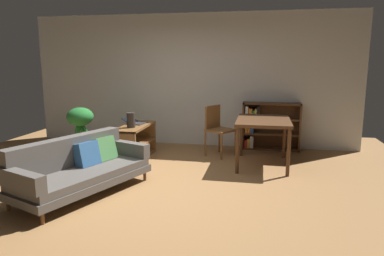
{
  "coord_description": "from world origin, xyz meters",
  "views": [
    {
      "loc": [
        1.46,
        -4.53,
        1.72
      ],
      "look_at": [
        0.48,
        0.44,
        0.77
      ],
      "focal_mm": 32.93,
      "sensor_mm": 36.0,
      "label": 1
    }
  ],
  "objects_px": {
    "fabric_couch": "(80,167)",
    "open_laptop": "(136,122)",
    "dining_chair_near": "(217,127)",
    "desk_speaker": "(131,120)",
    "bookshelf": "(267,126)",
    "media_console": "(135,142)",
    "potted_floor_plant": "(81,123)",
    "dining_table": "(263,124)"
  },
  "relations": [
    {
      "from": "fabric_couch",
      "to": "open_laptop",
      "type": "height_order",
      "value": "fabric_couch"
    },
    {
      "from": "dining_chair_near",
      "to": "open_laptop",
      "type": "bearing_deg",
      "value": -167.21
    },
    {
      "from": "open_laptop",
      "to": "dining_chair_near",
      "type": "relative_size",
      "value": 0.46
    },
    {
      "from": "desk_speaker",
      "to": "bookshelf",
      "type": "height_order",
      "value": "bookshelf"
    },
    {
      "from": "open_laptop",
      "to": "dining_chair_near",
      "type": "height_order",
      "value": "dining_chair_near"
    },
    {
      "from": "media_console",
      "to": "bookshelf",
      "type": "height_order",
      "value": "bookshelf"
    },
    {
      "from": "fabric_couch",
      "to": "dining_chair_near",
      "type": "distance_m",
      "value": 2.77
    },
    {
      "from": "fabric_couch",
      "to": "bookshelf",
      "type": "xyz_separation_m",
      "value": [
        2.47,
        2.93,
        0.13
      ]
    },
    {
      "from": "desk_speaker",
      "to": "potted_floor_plant",
      "type": "relative_size",
      "value": 0.28
    },
    {
      "from": "desk_speaker",
      "to": "potted_floor_plant",
      "type": "distance_m",
      "value": 1.05
    },
    {
      "from": "bookshelf",
      "to": "fabric_couch",
      "type": "bearing_deg",
      "value": -130.09
    },
    {
      "from": "bookshelf",
      "to": "dining_chair_near",
      "type": "bearing_deg",
      "value": -144.79
    },
    {
      "from": "fabric_couch",
      "to": "desk_speaker",
      "type": "relative_size",
      "value": 7.77
    },
    {
      "from": "open_laptop",
      "to": "bookshelf",
      "type": "distance_m",
      "value": 2.59
    },
    {
      "from": "bookshelf",
      "to": "media_console",
      "type": "bearing_deg",
      "value": -153.35
    },
    {
      "from": "open_laptop",
      "to": "dining_chair_near",
      "type": "bearing_deg",
      "value": 12.79
    },
    {
      "from": "media_console",
      "to": "desk_speaker",
      "type": "distance_m",
      "value": 0.48
    },
    {
      "from": "dining_table",
      "to": "dining_chair_near",
      "type": "bearing_deg",
      "value": 147.99
    },
    {
      "from": "open_laptop",
      "to": "potted_floor_plant",
      "type": "xyz_separation_m",
      "value": [
        -0.97,
        -0.26,
        -0.01
      ]
    },
    {
      "from": "open_laptop",
      "to": "media_console",
      "type": "bearing_deg",
      "value": -75.02
    },
    {
      "from": "dining_table",
      "to": "fabric_couch",
      "type": "bearing_deg",
      "value": -143.43
    },
    {
      "from": "open_laptop",
      "to": "desk_speaker",
      "type": "xyz_separation_m",
      "value": [
        0.06,
        -0.39,
        0.1
      ]
    },
    {
      "from": "fabric_couch",
      "to": "bookshelf",
      "type": "height_order",
      "value": "bookshelf"
    },
    {
      "from": "open_laptop",
      "to": "dining_chair_near",
      "type": "distance_m",
      "value": 1.52
    },
    {
      "from": "dining_chair_near",
      "to": "bookshelf",
      "type": "xyz_separation_m",
      "value": [
        0.92,
        0.65,
        -0.06
      ]
    },
    {
      "from": "open_laptop",
      "to": "potted_floor_plant",
      "type": "distance_m",
      "value": 1.0
    },
    {
      "from": "fabric_couch",
      "to": "bookshelf",
      "type": "relative_size",
      "value": 1.79
    },
    {
      "from": "media_console",
      "to": "desk_speaker",
      "type": "height_order",
      "value": "desk_speaker"
    },
    {
      "from": "open_laptop",
      "to": "fabric_couch",
      "type": "bearing_deg",
      "value": -92.19
    },
    {
      "from": "bookshelf",
      "to": "dining_table",
      "type": "bearing_deg",
      "value": -94.22
    },
    {
      "from": "dining_table",
      "to": "media_console",
      "type": "bearing_deg",
      "value": -179.74
    },
    {
      "from": "desk_speaker",
      "to": "dining_chair_near",
      "type": "bearing_deg",
      "value": 27.16
    },
    {
      "from": "media_console",
      "to": "desk_speaker",
      "type": "xyz_separation_m",
      "value": [
        0.01,
        -0.2,
        0.44
      ]
    },
    {
      "from": "media_console",
      "to": "desk_speaker",
      "type": "bearing_deg",
      "value": -87.78
    },
    {
      "from": "open_laptop",
      "to": "dining_table",
      "type": "height_order",
      "value": "dining_table"
    },
    {
      "from": "desk_speaker",
      "to": "dining_table",
      "type": "distance_m",
      "value": 2.26
    },
    {
      "from": "media_console",
      "to": "bookshelf",
      "type": "relative_size",
      "value": 1.02
    },
    {
      "from": "bookshelf",
      "to": "open_laptop",
      "type": "bearing_deg",
      "value": -157.69
    },
    {
      "from": "desk_speaker",
      "to": "bookshelf",
      "type": "relative_size",
      "value": 0.23
    },
    {
      "from": "potted_floor_plant",
      "to": "dining_table",
      "type": "relative_size",
      "value": 0.77
    },
    {
      "from": "fabric_couch",
      "to": "potted_floor_plant",
      "type": "height_order",
      "value": "potted_floor_plant"
    },
    {
      "from": "media_console",
      "to": "dining_table",
      "type": "xyz_separation_m",
      "value": [
        2.26,
        0.01,
        0.41
      ]
    }
  ]
}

